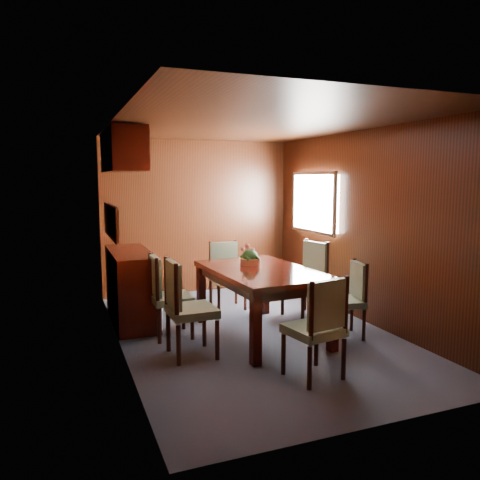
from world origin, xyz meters
name	(u,v)px	position (x,y,z in m)	size (l,w,h in m)	color
ground	(253,333)	(0.00, 0.00, 0.00)	(4.50, 4.50, 0.00)	#3C4052
room_shell	(234,193)	(-0.10, 0.33, 1.63)	(3.06, 4.52, 2.41)	black
sideboard	(131,286)	(-1.25, 1.00, 0.45)	(0.48, 1.40, 0.90)	black
dining_table	(261,278)	(0.06, -0.10, 0.67)	(1.14, 1.72, 0.78)	black
chair_left_near	(184,303)	(-0.92, -0.42, 0.56)	(0.47, 0.49, 1.01)	black
chair_left_far	(165,292)	(-0.98, 0.24, 0.53)	(0.43, 0.45, 0.95)	black
chair_right_near	(350,295)	(0.99, -0.50, 0.48)	(0.48, 0.49, 0.87)	black
chair_right_far	(309,274)	(0.97, 0.41, 0.55)	(0.54, 0.55, 0.99)	black
chair_head	(319,323)	(0.05, -1.40, 0.53)	(0.52, 0.50, 0.95)	black
chair_foot	(226,271)	(0.09, 1.18, 0.52)	(0.44, 0.43, 0.93)	black
flower_centerpiece	(250,254)	(0.05, 0.21, 0.90)	(0.26, 0.26, 0.26)	#CB673E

